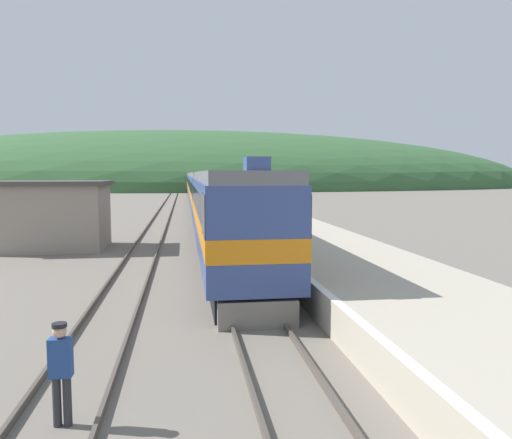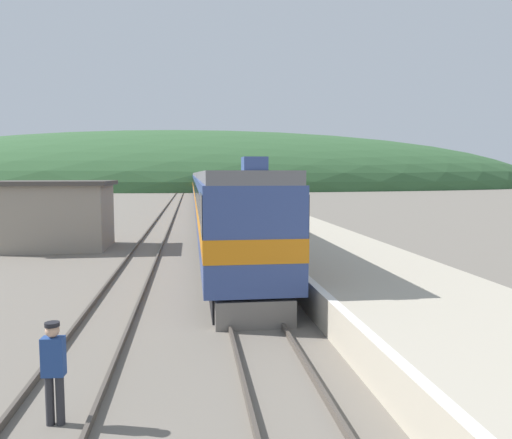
% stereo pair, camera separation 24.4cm
% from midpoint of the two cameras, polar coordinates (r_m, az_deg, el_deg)
% --- Properties ---
extents(track_main, '(1.52, 180.00, 0.16)m').
position_cam_midpoint_polar(track_main, '(67.23, -6.60, 1.76)').
color(track_main, '#4C443D').
rests_on(track_main, ground).
extents(track_siding, '(1.52, 180.00, 0.16)m').
position_cam_midpoint_polar(track_siding, '(67.25, -10.11, 1.71)').
color(track_siding, '#4C443D').
rests_on(track_siding, ground).
extents(platform, '(5.45, 140.00, 0.99)m').
position_cam_midpoint_polar(platform, '(47.64, -0.61, 0.85)').
color(platform, '#B2A893').
rests_on(platform, ground).
extents(distant_hills, '(220.96, 99.43, 33.95)m').
position_cam_midpoint_polar(distant_hills, '(156.73, -7.50, 3.72)').
color(distant_hills, '#335B33').
rests_on(distant_hills, ground).
extents(station_shed, '(6.40, 4.82, 3.78)m').
position_cam_midpoint_polar(station_shed, '(29.89, -22.69, 0.52)').
color(station_shed, gray).
rests_on(station_shed, ground).
extents(express_train_lead_car, '(2.85, 20.28, 4.63)m').
position_cam_midpoint_polar(express_train_lead_car, '(22.92, -3.60, 0.64)').
color(express_train_lead_car, black).
rests_on(express_train_lead_car, ground).
extents(carriage_second, '(2.84, 19.04, 4.27)m').
position_cam_midpoint_polar(carriage_second, '(43.63, -5.78, 2.82)').
color(carriage_second, black).
rests_on(carriage_second, ground).
extents(carriage_third, '(2.84, 19.04, 4.27)m').
position_cam_midpoint_polar(carriage_third, '(63.52, -6.53, 3.58)').
color(carriage_third, black).
rests_on(carriage_third, ground).
extents(carriage_fourth, '(2.84, 19.04, 4.27)m').
position_cam_midpoint_polar(carriage_fourth, '(83.42, -6.92, 3.98)').
color(carriage_fourth, black).
rests_on(carriage_fourth, ground).
extents(carriage_fifth, '(2.84, 19.04, 4.27)m').
position_cam_midpoint_polar(carriage_fifth, '(103.33, -7.17, 4.22)').
color(carriage_fifth, black).
rests_on(carriage_fifth, ground).
extents(track_worker, '(0.37, 0.24, 1.75)m').
position_cam_midpoint_polar(track_worker, '(9.18, -22.14, -15.41)').
color(track_worker, '#2D2D33').
rests_on(track_worker, ground).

